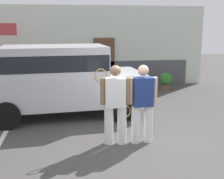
% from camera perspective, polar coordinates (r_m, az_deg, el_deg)
% --- Properties ---
extents(ground_plane, '(40.00, 40.00, 0.00)m').
position_cam_1_polar(ground_plane, '(6.57, 4.80, -11.12)').
color(ground_plane, '#423F3D').
extents(parking_stripe_0, '(0.12, 4.40, 0.01)m').
position_cam_1_polar(parking_stripe_0, '(7.95, -19.91, -7.58)').
color(parking_stripe_0, silver).
rests_on(parking_stripe_0, ground_plane).
extents(house_frontage, '(9.23, 0.40, 3.45)m').
position_cam_1_polar(house_frontage, '(12.79, -2.36, 7.90)').
color(house_frontage, silver).
rests_on(house_frontage, ground_plane).
extents(parked_suv, '(4.72, 2.42, 2.05)m').
position_cam_1_polar(parked_suv, '(8.66, -10.05, 2.41)').
color(parked_suv, '#B7B7BC').
rests_on(parked_suv, ground_plane).
extents(tennis_player_man, '(0.79, 0.33, 1.78)m').
position_cam_1_polar(tennis_player_man, '(6.44, 0.63, -2.79)').
color(tennis_player_man, white).
rests_on(tennis_player_man, ground_plane).
extents(tennis_player_woman, '(0.91, 0.28, 1.78)m').
position_cam_1_polar(tennis_player_woman, '(6.56, 5.92, -2.68)').
color(tennis_player_woman, white).
rests_on(tennis_player_woman, ground_plane).
extents(potted_plant_by_porch, '(0.53, 0.53, 0.70)m').
position_cam_1_polar(potted_plant_by_porch, '(12.34, 10.39, 1.77)').
color(potted_plant_by_porch, brown).
rests_on(potted_plant_by_porch, ground_plane).
extents(flag_pole, '(0.80, 0.06, 2.75)m').
position_cam_1_polar(flag_pole, '(11.95, -20.66, 8.26)').
color(flag_pole, silver).
rests_on(flag_pole, ground_plane).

